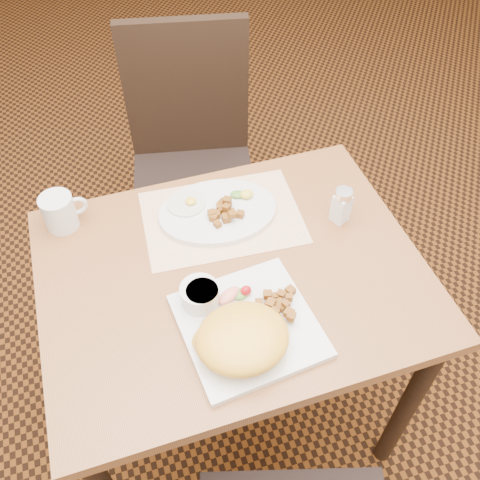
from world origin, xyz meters
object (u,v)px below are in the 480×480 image
table (233,298)px  salt_shaker (342,205)px  coffee_mug (60,212)px  chair_far (192,153)px  plate_square (248,326)px  plate_oval (218,212)px

table → salt_shaker: salt_shaker is taller
salt_shaker → coffee_mug: size_ratio=0.88×
chair_far → table: bearing=96.1°
plate_square → coffee_mug: size_ratio=2.46×
salt_shaker → table: bearing=-166.3°
salt_shaker → coffee_mug: bearing=163.4°
chair_far → plate_oval: size_ratio=3.19×
coffee_mug → plate_oval: bearing=-13.1°
plate_oval → salt_shaker: 0.31m
coffee_mug → table: bearing=-37.4°
chair_far → plate_oval: chair_far is taller
plate_square → plate_oval: 0.35m
salt_shaker → coffee_mug: 0.70m
salt_shaker → plate_square: bearing=-144.2°
chair_far → coffee_mug: size_ratio=8.53×
table → plate_square: (-0.01, -0.16, 0.12)m
table → chair_far: 0.71m
table → coffee_mug: 0.48m
plate_oval → coffee_mug: (-0.38, 0.09, 0.04)m
table → plate_square: 0.20m
plate_oval → salt_shaker: (0.29, -0.11, 0.04)m
chair_far → coffee_mug: bearing=56.2°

